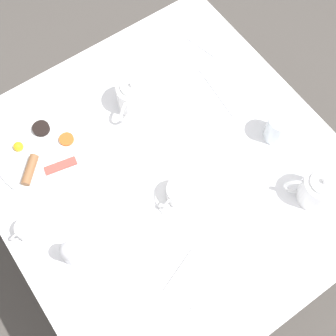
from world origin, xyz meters
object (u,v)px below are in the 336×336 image
(salt_grinder, at_px, (70,253))
(knife_by_plate, at_px, (217,92))
(creamer_jug, at_px, (27,230))
(napkin_folded, at_px, (195,279))
(breakfast_plate, at_px, (43,152))
(teapot_far, at_px, (134,96))
(fork_by_plate, at_px, (198,45))
(teapot_near, at_px, (318,189))
(teacup_with_saucer_left, at_px, (180,194))
(water_glass_tall, at_px, (279,128))

(salt_grinder, distance_m, knife_by_plate, 0.72)
(creamer_jug, bearing_deg, napkin_folded, 129.30)
(breakfast_plate, relative_size, napkin_folded, 1.74)
(breakfast_plate, bearing_deg, creamer_jug, 52.27)
(teapot_far, distance_m, creamer_jug, 0.54)
(knife_by_plate, bearing_deg, fork_by_plate, -108.70)
(teapot_near, distance_m, teacup_with_saucer_left, 0.41)
(breakfast_plate, bearing_deg, fork_by_plate, -174.33)
(creamer_jug, distance_m, salt_grinder, 0.16)
(breakfast_plate, bearing_deg, teacup_with_saucer_left, 125.73)
(breakfast_plate, height_order, napkin_folded, breakfast_plate)
(teacup_with_saucer_left, relative_size, water_glass_tall, 1.52)
(knife_by_plate, bearing_deg, teapot_near, 91.23)
(water_glass_tall, height_order, creamer_jug, water_glass_tall)
(breakfast_plate, relative_size, fork_by_plate, 1.90)
(teacup_with_saucer_left, distance_m, knife_by_plate, 0.40)
(breakfast_plate, distance_m, fork_by_plate, 0.67)
(salt_grinder, relative_size, napkin_folded, 0.58)
(breakfast_plate, distance_m, salt_grinder, 0.36)
(teapot_far, xyz_separation_m, salt_grinder, (0.43, 0.33, -0.00))
(fork_by_plate, xyz_separation_m, knife_by_plate, (0.07, 0.20, 0.00))
(teapot_near, xyz_separation_m, salt_grinder, (0.70, -0.26, -0.00))
(creamer_jug, height_order, fork_by_plate, creamer_jug)
(teacup_with_saucer_left, xyz_separation_m, water_glass_tall, (-0.38, 0.00, 0.02))
(salt_grinder, bearing_deg, water_glass_tall, 177.72)
(water_glass_tall, bearing_deg, salt_grinder, -2.28)
(teapot_near, distance_m, creamer_jug, 0.86)
(teapot_far, height_order, water_glass_tall, teapot_far)
(teapot_far, bearing_deg, water_glass_tall, -78.36)
(knife_by_plate, bearing_deg, creamer_jug, 5.66)
(teacup_with_saucer_left, height_order, knife_by_plate, teacup_with_saucer_left)
(teacup_with_saucer_left, height_order, fork_by_plate, teacup_with_saucer_left)
(breakfast_plate, height_order, teapot_far, teapot_far)
(teapot_near, relative_size, creamer_jug, 1.87)
(salt_grinder, bearing_deg, breakfast_plate, -105.03)
(breakfast_plate, xyz_separation_m, creamer_jug, (0.16, 0.21, 0.02))
(teapot_near, relative_size, knife_by_plate, 0.72)
(breakfast_plate, distance_m, creamer_jug, 0.27)
(teapot_near, xyz_separation_m, water_glass_tall, (-0.04, -0.23, -0.00))
(breakfast_plate, distance_m, knife_by_plate, 0.61)
(creamer_jug, bearing_deg, salt_grinder, 116.83)
(teapot_near, height_order, water_glass_tall, teapot_near)
(fork_by_plate, bearing_deg, teapot_far, 14.18)
(breakfast_plate, xyz_separation_m, teacup_with_saucer_left, (-0.27, 0.37, 0.02))
(water_glass_tall, bearing_deg, fork_by_plate, -91.82)
(teapot_far, relative_size, fork_by_plate, 1.13)
(breakfast_plate, bearing_deg, napkin_folded, 104.70)
(creamer_jug, relative_size, knife_by_plate, 0.39)
(breakfast_plate, relative_size, salt_grinder, 2.98)
(teacup_with_saucer_left, distance_m, fork_by_plate, 0.59)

